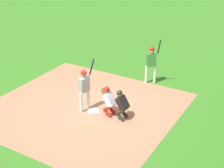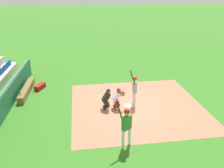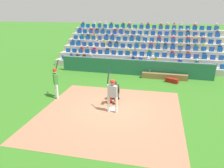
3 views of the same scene
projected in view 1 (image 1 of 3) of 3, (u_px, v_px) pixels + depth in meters
name	position (u px, v px, depth m)	size (l,w,h in m)	color
ground_plane	(93.00, 111.00, 14.05)	(160.00, 160.00, 0.00)	#336F1F
infield_dirt_patch	(84.00, 108.00, 14.30)	(7.37, 7.64, 0.01)	#A16C4F
home_plate_marker	(93.00, 111.00, 14.05)	(0.44, 0.44, 0.02)	white
batter_at_plate	(84.00, 85.00, 13.65)	(0.62, 0.49, 2.29)	silver
catcher_crouching	(109.00, 99.00, 13.52)	(0.47, 0.71, 1.27)	#AB1C15
home_plate_umpire	(122.00, 103.00, 13.23)	(0.47, 0.51, 1.26)	#27261C
on_deck_batter	(152.00, 61.00, 16.01)	(0.45, 0.74, 2.32)	silver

